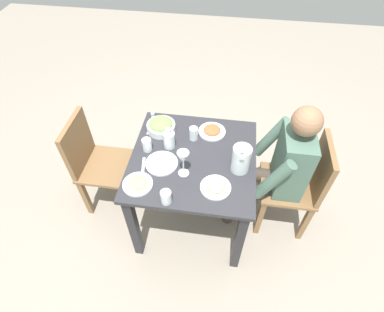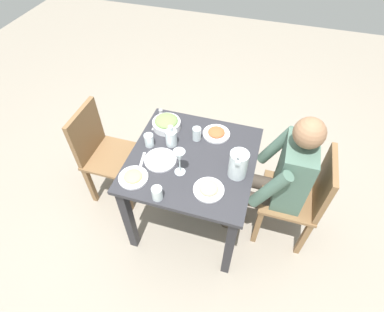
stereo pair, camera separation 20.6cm
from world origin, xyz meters
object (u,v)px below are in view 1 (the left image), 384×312
object	(u,v)px
chair_far	(95,161)
water_glass_near_right	(166,197)
dining_table	(193,170)
plate_beans	(216,186)
plate_fries	(138,183)
water_pitcher	(241,159)
plate_rice_curry	(212,131)
wine_glass	(183,159)
salt_shaker	(153,116)
chair_near	(301,182)
oil_carafe	(169,140)
plate_yoghurt	(162,163)
diner_near	(277,166)
water_glass_center	(147,145)
water_glass_far_left	(194,133)
salad_bowl	(161,126)

from	to	relation	value
chair_far	water_glass_near_right	size ratio (longest dim) A/B	9.66
dining_table	plate_beans	bearing A→B (deg)	-143.46
dining_table	plate_fries	distance (m)	0.44
water_pitcher	plate_rice_curry	xyz separation A→B (m)	(0.32, 0.21, -0.08)
water_pitcher	dining_table	bearing A→B (deg)	80.24
dining_table	wine_glass	distance (m)	0.32
chair_far	salt_shaker	size ratio (longest dim) A/B	16.17
chair_near	oil_carafe	bearing A→B (deg)	91.00
plate_yoghurt	oil_carafe	size ratio (longest dim) A/B	1.30
diner_near	chair_far	bearing A→B (deg)	90.56
water_glass_center	wine_glass	bearing A→B (deg)	-121.54
chair_near	water_glass_far_left	world-z (taller)	chair_near
diner_near	salad_bowl	distance (m)	0.88
diner_near	oil_carafe	bearing A→B (deg)	91.27
plate_rice_curry	diner_near	bearing A→B (deg)	-108.99
salad_bowl	plate_fries	size ratio (longest dim) A/B	1.09
water_glass_far_left	salt_shaker	size ratio (longest dim) A/B	1.83
chair_far	salad_bowl	size ratio (longest dim) A/B	4.21
diner_near	plate_fries	xyz separation A→B (m)	(-0.38, 0.89, 0.13)
water_pitcher	salad_bowl	world-z (taller)	water_pitcher
oil_carafe	salt_shaker	world-z (taller)	oil_carafe
chair_near	water_pitcher	world-z (taller)	water_pitcher
water_glass_far_left	salad_bowl	bearing A→B (deg)	77.47
diner_near	salt_shaker	distance (m)	0.98
salad_bowl	wine_glass	distance (m)	0.46
chair_near	water_glass_near_right	bearing A→B (deg)	117.76
oil_carafe	water_glass_far_left	bearing A→B (deg)	-57.41
salad_bowl	plate_beans	distance (m)	0.65
chair_near	plate_rice_curry	xyz separation A→B (m)	(0.17, 0.69, 0.27)
plate_beans	water_glass_center	distance (m)	0.56
plate_fries	chair_near	bearing A→B (deg)	-71.03
dining_table	salad_bowl	xyz separation A→B (m)	(0.24, 0.27, 0.18)
water_glass_far_left	water_pitcher	bearing A→B (deg)	-124.98
chair_near	chair_far	xyz separation A→B (m)	(-0.01, 1.57, 0.00)
salad_bowl	water_glass_center	distance (m)	0.22
chair_near	plate_yoghurt	world-z (taller)	chair_near
plate_yoghurt	water_glass_center	bearing A→B (deg)	46.97
chair_near	plate_fries	size ratio (longest dim) A/B	4.60
salad_bowl	plate_beans	size ratio (longest dim) A/B	1.08
water_pitcher	oil_carafe	distance (m)	0.51
plate_beans	oil_carafe	bearing A→B (deg)	48.06
plate_fries	plate_rice_curry	size ratio (longest dim) A/B	0.96
plate_rice_curry	wine_glass	distance (m)	0.45
plate_beans	plate_yoghurt	bearing A→B (deg)	68.63
dining_table	plate_fries	world-z (taller)	plate_fries
diner_near	plate_beans	world-z (taller)	diner_near
dining_table	oil_carafe	distance (m)	0.28
water_glass_near_right	oil_carafe	xyz separation A→B (m)	(0.45, 0.07, 0.01)
diner_near	water_pitcher	world-z (taller)	diner_near
plate_beans	oil_carafe	world-z (taller)	oil_carafe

